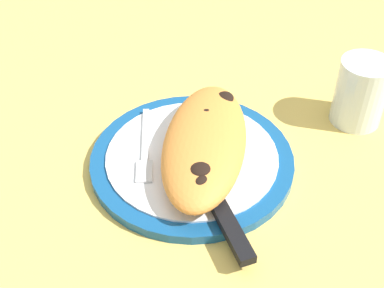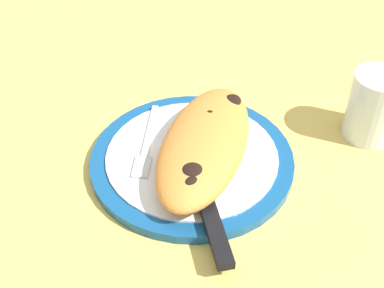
{
  "view_description": "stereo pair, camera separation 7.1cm",
  "coord_description": "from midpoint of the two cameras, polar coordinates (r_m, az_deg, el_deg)",
  "views": [
    {
      "loc": [
        51.79,
        10.4,
        50.58
      ],
      "look_at": [
        0.0,
        0.0,
        3.72
      ],
      "focal_mm": 48.89,
      "sensor_mm": 36.0,
      "label": 1
    },
    {
      "loc": [
        49.94,
        17.2,
        50.58
      ],
      "look_at": [
        0.0,
        0.0,
        3.72
      ],
      "focal_mm": 48.89,
      "sensor_mm": 36.0,
      "label": 2
    }
  ],
  "objects": [
    {
      "name": "calzone",
      "position": [
        0.7,
        -1.5,
        -0.07
      ],
      "size": [
        25.9,
        12.35,
        5.02
      ],
      "color": "orange",
      "rests_on": "plate"
    },
    {
      "name": "water_glass",
      "position": [
        0.81,
        15.48,
        4.96
      ],
      "size": [
        7.59,
        7.59,
        10.24
      ],
      "color": "silver",
      "rests_on": "ground_plane"
    },
    {
      "name": "ground_plane",
      "position": [
        0.74,
        -2.73,
        -3.14
      ],
      "size": [
        150.0,
        150.0,
        3.0
      ],
      "primitive_type": "cube",
      "color": "#DBB756"
    },
    {
      "name": "plate",
      "position": [
        0.72,
        -2.78,
        -1.84
      ],
      "size": [
        28.16,
        28.16,
        1.72
      ],
      "color": "navy",
      "rests_on": "ground_plane"
    },
    {
      "name": "fork",
      "position": [
        0.73,
        -7.93,
        -0.86
      ],
      "size": [
        15.25,
        5.23,
        0.4
      ],
      "color": "silver",
      "rests_on": "plate"
    },
    {
      "name": "knife",
      "position": [
        0.64,
        -0.07,
        -7.3
      ],
      "size": [
        21.83,
        14.29,
        1.2
      ],
      "color": "silver",
      "rests_on": "plate"
    }
  ]
}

